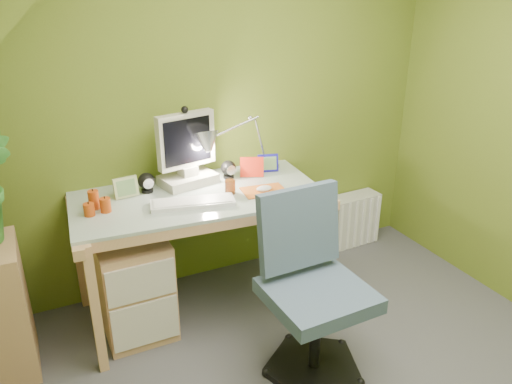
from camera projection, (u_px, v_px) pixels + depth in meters
name	position (u px, v px, depth m)	size (l,w,h in m)	color
wall_back	(217.00, 111.00, 3.30)	(3.20, 0.01, 2.40)	olive
slope_ceiling	(79.00, 42.00, 1.32)	(1.10, 3.20, 1.10)	white
desk	(201.00, 251.00, 3.19)	(1.50, 0.75, 0.80)	tan
monitor	(186.00, 144.00, 3.08)	(0.39, 0.22, 0.53)	#B7B5A5
speaker_left	(147.00, 183.00, 3.03)	(0.10, 0.10, 0.12)	black
speaker_right	(228.00, 169.00, 3.25)	(0.10, 0.10, 0.12)	black
keyboard	(193.00, 203.00, 2.88)	(0.48, 0.15, 0.02)	silver
mousepad	(264.00, 191.00, 3.07)	(0.26, 0.19, 0.01)	#B85A1C
mouse	(264.00, 189.00, 3.06)	(0.10, 0.06, 0.03)	silver
amber_tumbler	(230.00, 187.00, 3.02)	(0.06, 0.06, 0.08)	brown
candle_cluster	(95.00, 202.00, 2.78)	(0.15, 0.13, 0.11)	#B13F0F
photo_frame_red	(252.00, 167.00, 3.27)	(0.15, 0.02, 0.13)	red
photo_frame_blue	(268.00, 163.00, 3.36)	(0.14, 0.02, 0.12)	#19169B
photo_frame_green	(126.00, 187.00, 2.96)	(0.14, 0.02, 0.12)	#B9C789
desk_lamp	(252.00, 131.00, 3.25)	(0.54, 0.23, 0.58)	#AFB0B4
side_ledge	(0.00, 310.00, 2.66)	(0.28, 0.43, 0.75)	tan
task_chair	(318.00, 291.00, 2.57)	(0.58, 0.58, 1.04)	#3F5267
radiator	(353.00, 219.00, 4.04)	(0.42, 0.17, 0.42)	silver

